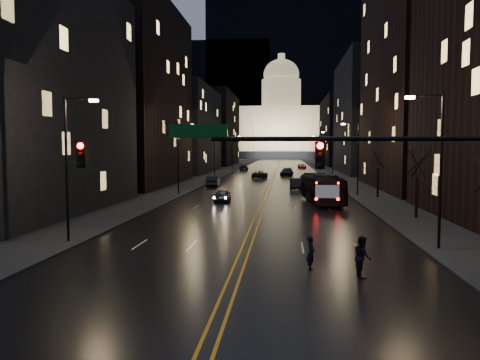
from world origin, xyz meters
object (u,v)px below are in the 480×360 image
(oncoming_car_b, at_px, (213,181))
(receding_car_a, at_px, (296,184))
(traffic_signal, at_px, (387,169))
(bus, at_px, (322,189))
(oncoming_car_a, at_px, (222,195))
(pedestrian_a, at_px, (311,253))
(pedestrian_b, at_px, (362,257))

(oncoming_car_b, bearing_deg, receding_car_a, 161.29)
(traffic_signal, height_order, bus, traffic_signal)
(oncoming_car_a, bearing_deg, traffic_signal, 103.18)
(bus, xyz_separation_m, receding_car_a, (-2.41, 16.27, -0.76))
(oncoming_car_b, bearing_deg, pedestrian_a, 100.81)
(bus, xyz_separation_m, pedestrian_a, (-2.68, -27.55, -0.71))
(traffic_signal, relative_size, oncoming_car_b, 3.46)
(oncoming_car_b, bearing_deg, pedestrian_b, 103.04)
(bus, bearing_deg, pedestrian_b, -98.72)
(oncoming_car_b, xyz_separation_m, pedestrian_a, (12.00, -47.17, 0.01))
(pedestrian_b, bearing_deg, bus, -5.65)
(pedestrian_a, bearing_deg, pedestrian_b, -105.98)
(traffic_signal, relative_size, pedestrian_a, 10.40)
(bus, relative_size, oncoming_car_a, 2.58)
(oncoming_car_a, xyz_separation_m, pedestrian_a, (7.95, -27.53, 0.10))
(pedestrian_a, bearing_deg, oncoming_car_b, 21.21)
(bus, distance_m, pedestrian_a, 27.69)
(oncoming_car_a, distance_m, pedestrian_a, 28.66)
(bus, relative_size, oncoming_car_b, 2.21)
(oncoming_car_b, relative_size, pedestrian_b, 2.65)
(pedestrian_a, xyz_separation_m, pedestrian_b, (2.26, -0.95, 0.11))
(bus, xyz_separation_m, oncoming_car_a, (-10.63, -0.02, -0.81))
(oncoming_car_a, distance_m, receding_car_a, 18.25)
(traffic_signal, bearing_deg, bus, 89.51)
(bus, distance_m, oncoming_car_a, 10.67)
(bus, height_order, pedestrian_b, bus)
(receding_car_a, height_order, pedestrian_a, pedestrian_a)
(bus, bearing_deg, pedestrian_a, -103.43)
(traffic_signal, distance_m, oncoming_car_a, 34.42)
(oncoming_car_b, distance_m, receding_car_a, 12.73)
(traffic_signal, distance_m, oncoming_car_b, 54.29)
(oncoming_car_b, height_order, pedestrian_b, pedestrian_b)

